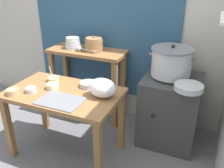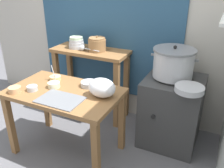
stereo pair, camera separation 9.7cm
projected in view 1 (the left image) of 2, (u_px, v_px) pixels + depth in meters
name	position (u px, v px, depth m)	size (l,w,h in m)	color
ground_plane	(76.00, 157.00, 2.57)	(9.00, 9.00, 0.00)	slate
wall_back	(123.00, 15.00, 2.90)	(4.40, 0.12, 2.60)	#B2ADA3
prep_table	(64.00, 102.00, 2.40)	(1.10, 0.66, 0.72)	olive
back_shelf_table	(88.00, 67.00, 3.07)	(0.96, 0.40, 0.90)	olive
stove_block	(170.00, 109.00, 2.70)	(0.60, 0.61, 0.78)	#383838
steamer_pot	(171.00, 62.00, 2.50)	(0.48, 0.43, 0.33)	#B7BABF
clay_pot	(94.00, 45.00, 2.91)	(0.21, 0.21, 0.18)	olive
bowl_stack_enamel	(73.00, 43.00, 3.02)	(0.20, 0.20, 0.14)	#B7BABF
ladle	(80.00, 48.00, 2.92)	(0.29, 0.08, 0.07)	#B7BABF
serving_tray	(60.00, 101.00, 2.18)	(0.40, 0.28, 0.01)	slate
plastic_bag	(102.00, 88.00, 2.22)	(0.26, 0.20, 0.18)	white
wide_pan	(189.00, 87.00, 2.24)	(0.27, 0.27, 0.05)	#B7BABF
prep_bowl_0	(13.00, 92.00, 2.29)	(0.12, 0.12, 0.06)	tan
prep_bowl_1	(53.00, 79.00, 2.56)	(0.12, 0.12, 0.17)	#E5C684
prep_bowl_2	(88.00, 84.00, 2.44)	(0.17, 0.17, 0.05)	#B7BABF
prep_bowl_3	(53.00, 86.00, 2.40)	(0.12, 0.12, 0.15)	beige
prep_bowl_4	(31.00, 90.00, 2.33)	(0.10, 0.10, 0.05)	#B7BABF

